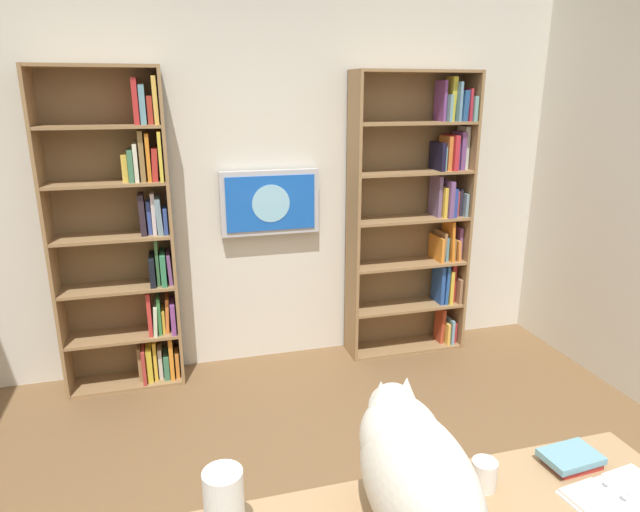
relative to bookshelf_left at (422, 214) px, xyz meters
name	(u,v)px	position (x,y,z in m)	size (l,w,h in m)	color
wall_back	(265,181)	(1.15, -0.17, 0.27)	(4.52, 0.06, 2.70)	silver
bookshelf_left	(422,214)	(0.00, 0.00, 0.00)	(0.91, 0.28, 2.11)	#937047
bookshelf_right	(127,239)	(2.11, 0.00, -0.05)	(0.77, 0.28, 2.12)	#937047
wall_mounted_tv	(270,203)	(1.14, -0.08, 0.13)	(0.70, 0.07, 0.46)	#B7B7BC
cat	(412,468)	(1.22, 2.52, -0.13)	(0.28, 0.69, 0.39)	silver
open_binder	(624,499)	(0.55, 2.60, -0.31)	(0.35, 0.26, 0.02)	white
paper_towel_roll	(224,509)	(1.74, 2.44, -0.20)	(0.11, 0.11, 0.23)	white
coffee_mug	(484,475)	(0.93, 2.43, -0.27)	(0.08, 0.08, 0.10)	white
desk_book_stack	(571,459)	(0.59, 2.41, -0.30)	(0.20, 0.14, 0.05)	#B7332D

